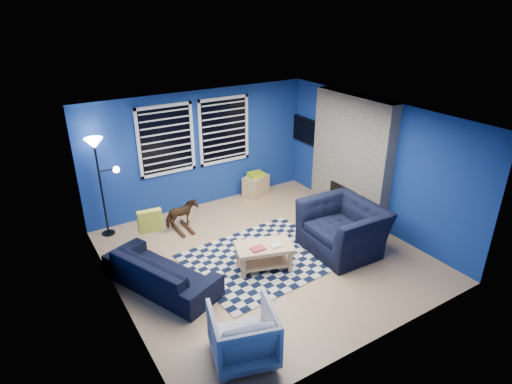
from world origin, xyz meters
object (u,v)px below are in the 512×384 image
sofa (161,271)px  armchair_bent (243,334)px  armchair_big (343,228)px  rocking_horse (182,215)px  floor_lamp (97,157)px  tv (308,131)px  cabinet (256,185)px  coffee_table (264,252)px

sofa → armchair_bent: armchair_bent is taller
armchair_big → armchair_bent: 3.07m
rocking_horse → floor_lamp: bearing=55.0°
tv → floor_lamp: (-4.57, 0.25, 0.18)m
armchair_big → cabinet: size_ratio=1.99×
tv → sofa: bearing=-156.4°
floor_lamp → armchair_big: bearing=-39.2°
armchair_big → coffee_table: armchair_big is taller
armchair_bent → rocking_horse: 3.51m
sofa → armchair_bent: 1.98m
cabinet → armchair_bent: bearing=-147.1°
floor_lamp → rocking_horse: bearing=-26.0°
armchair_big → floor_lamp: 4.57m
sofa → coffee_table: sofa is taller
tv → armchair_big: size_ratio=0.74×
sofa → cabinet: same height
sofa → rocking_horse: (0.98, 1.51, 0.05)m
armchair_bent → rocking_horse: bearing=-84.0°
tv → coffee_table: size_ratio=0.94×
armchair_bent → rocking_horse: (0.63, 3.45, -0.03)m
armchair_bent → cabinet: bearing=-107.3°
armchair_bent → floor_lamp: bearing=-64.8°
armchair_bent → cabinet: 4.89m
cabinet → floor_lamp: floor_lamp is taller
tv → rocking_horse: (-3.31, -0.37, -1.06)m
armchair_big → floor_lamp: floor_lamp is taller
armchair_bent → armchair_big: bearing=-139.2°
coffee_table → cabinet: 2.94m
armchair_bent → coffee_table: bearing=-114.0°
armchair_big → rocking_horse: bearing=-133.2°
coffee_table → floor_lamp: 3.43m
sofa → armchair_big: bearing=-125.1°
floor_lamp → tv: bearing=-3.1°
tv → armchair_bent: tv is taller
cabinet → floor_lamp: size_ratio=0.35×
tv → armchair_big: bearing=-114.2°
armchair_bent → tv: bearing=-119.5°
rocking_horse → cabinet: (2.08, 0.62, -0.09)m
sofa → cabinet: size_ratio=2.87×
tv → cabinet: tv is taller
coffee_table → cabinet: cabinet is taller
armchair_bent → coffee_table: (1.28, 1.51, -0.04)m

